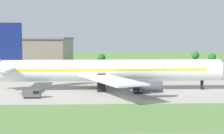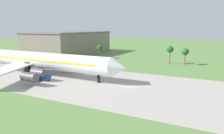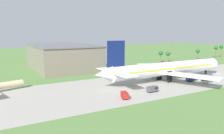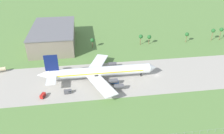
{
  "view_description": "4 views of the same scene",
  "coord_description": "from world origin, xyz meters",
  "views": [
    {
      "loc": [
        -43.42,
        -103.49,
        16.0
      ],
      "look_at": [
        -38.81,
        0.07,
        7.08
      ],
      "focal_mm": 55.0,
      "sensor_mm": 36.0,
      "label": 1
    },
    {
      "loc": [
        27.79,
        -64.09,
        19.32
      ],
      "look_at": [
        -5.7,
        0.07,
        6.08
      ],
      "focal_mm": 35.0,
      "sensor_mm": 36.0,
      "label": 2
    },
    {
      "loc": [
        -116.83,
        -79.55,
        23.67
      ],
      "look_at": [
        -71.92,
        0.07,
        9.34
      ],
      "focal_mm": 35.0,
      "sensor_mm": 36.0,
      "label": 3
    },
    {
      "loc": [
        -48.77,
        -123.97,
        81.25
      ],
      "look_at": [
        -30.63,
        5.0,
        6.0
      ],
      "focal_mm": 35.0,
      "sensor_mm": 36.0,
      "label": 4
    }
  ],
  "objects": [
    {
      "name": "fuel_truck",
      "position": [
        -75.28,
        -15.2,
        1.31
      ],
      "size": [
        3.23,
        4.65,
        2.43
      ],
      "color": "black",
      "rests_on": "ground_plane"
    },
    {
      "name": "terminal_building",
      "position": [
        -74.86,
        63.86,
        8.05
      ],
      "size": [
        36.72,
        61.2,
        16.08
      ],
      "color": "slate",
      "rests_on": "ground_plane"
    },
    {
      "name": "perimeter_fence",
      "position": [
        0.0,
        -55.0,
        1.45
      ],
      "size": [
        80.1,
        0.1,
        2.1
      ],
      "color": "gray",
      "rests_on": "ground_plane"
    },
    {
      "name": "baggage_tug",
      "position": [
        -60.45,
        -13.02,
        1.28
      ],
      "size": [
        4.67,
        2.1,
        2.36
      ],
      "color": "black",
      "rests_on": "ground_plane"
    },
    {
      "name": "taxiway_strip",
      "position": [
        0.0,
        0.0,
        0.01
      ],
      "size": [
        320.0,
        44.0,
        0.02
      ],
      "color": "#A8A399",
      "rests_on": "ground_plane"
    },
    {
      "name": "ground_plane",
      "position": [
        0.0,
        0.0,
        0.0
      ],
      "size": [
        600.0,
        600.0,
        0.0
      ],
      "primitive_type": "plane",
      "color": "#5B8442"
    },
    {
      "name": "catering_van",
      "position": [
        -30.74,
        -6.41,
        1.15
      ],
      "size": [
        5.19,
        2.25,
        2.11
      ],
      "color": "black",
      "rests_on": "ground_plane"
    },
    {
      "name": "palm_tree_row",
      "position": [
        27.66,
        51.92,
        8.04
      ],
      "size": [
        123.2,
        3.6,
        12.26
      ],
      "color": "brown",
      "rests_on": "ground_plane"
    },
    {
      "name": "jet_airliner",
      "position": [
        -40.13,
        0.07,
        6.02
      ],
      "size": [
        79.58,
        55.57,
        20.42
      ],
      "color": "white",
      "rests_on": "ground_plane"
    }
  ]
}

